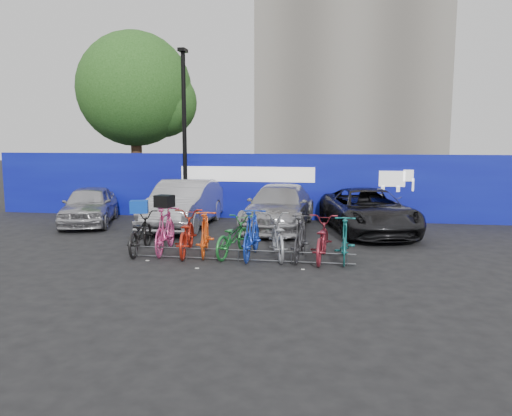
% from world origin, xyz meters
% --- Properties ---
extents(ground, '(100.00, 100.00, 0.00)m').
position_xyz_m(ground, '(0.00, 0.00, 0.00)').
color(ground, black).
rests_on(ground, ground).
extents(hoarding, '(22.00, 0.18, 2.40)m').
position_xyz_m(hoarding, '(0.01, 6.00, 1.20)').
color(hoarding, '#0A0D8F').
rests_on(hoarding, ground).
extents(tree, '(5.40, 5.20, 7.80)m').
position_xyz_m(tree, '(-6.77, 10.06, 5.07)').
color(tree, '#382314').
rests_on(tree, ground).
extents(lamppost, '(0.25, 0.50, 6.11)m').
position_xyz_m(lamppost, '(-3.20, 5.40, 3.27)').
color(lamppost, black).
rests_on(lamppost, ground).
extents(bike_rack, '(5.60, 0.03, 0.30)m').
position_xyz_m(bike_rack, '(-0.00, -0.60, 0.16)').
color(bike_rack, '#595B60').
rests_on(bike_rack, ground).
extents(car_0, '(2.68, 4.21, 1.34)m').
position_xyz_m(car_0, '(-6.14, 3.75, 0.67)').
color(car_0, '#ABAAAF').
rests_on(car_0, ground).
extents(car_1, '(1.69, 4.78, 1.57)m').
position_xyz_m(car_1, '(-2.73, 3.75, 0.79)').
color(car_1, '#A8A7AD').
rests_on(car_1, ground).
extents(car_2, '(2.21, 4.94, 1.41)m').
position_xyz_m(car_2, '(0.42, 4.16, 0.70)').
color(car_2, '#A4A3A8').
rests_on(car_2, ground).
extents(car_3, '(3.37, 5.36, 1.38)m').
position_xyz_m(car_3, '(3.29, 3.79, 0.69)').
color(car_3, black).
rests_on(car_3, ground).
extents(bike_0, '(0.93, 2.07, 1.05)m').
position_xyz_m(bike_0, '(-2.71, -0.10, 0.52)').
color(bike_0, black).
rests_on(bike_0, ground).
extents(bike_1, '(0.78, 2.05, 1.20)m').
position_xyz_m(bike_1, '(-2.05, -0.01, 0.60)').
color(bike_1, '#DC4287').
rests_on(bike_1, ground).
extents(bike_2, '(1.05, 2.17, 1.09)m').
position_xyz_m(bike_2, '(-1.47, -0.07, 0.55)').
color(bike_2, '#AA2011').
rests_on(bike_2, ground).
extents(bike_3, '(0.86, 1.92, 1.11)m').
position_xyz_m(bike_3, '(-0.97, -0.07, 0.56)').
color(bike_3, '#F75114').
rests_on(bike_3, ground).
extents(bike_4, '(1.06, 1.97, 0.98)m').
position_xyz_m(bike_4, '(-0.25, -0.05, 0.49)').
color(bike_4, '#1E792E').
rests_on(bike_4, ground).
extents(bike_5, '(0.58, 2.03, 1.22)m').
position_xyz_m(bike_5, '(0.25, -0.18, 0.61)').
color(bike_5, '#1636B7').
rests_on(bike_5, ground).
extents(bike_6, '(1.17, 2.13, 1.06)m').
position_xyz_m(bike_6, '(0.87, -0.02, 0.53)').
color(bike_6, '#95979C').
rests_on(bike_6, ground).
extents(bike_7, '(0.63, 1.87, 1.11)m').
position_xyz_m(bike_7, '(1.46, -0.16, 0.55)').
color(bike_7, '#28282B').
rests_on(bike_7, ground).
extents(bike_8, '(0.81, 2.04, 1.05)m').
position_xyz_m(bike_8, '(1.97, -0.16, 0.53)').
color(bike_8, maroon).
rests_on(bike_8, ground).
extents(bike_9, '(0.54, 1.81, 1.08)m').
position_xyz_m(bike_9, '(2.53, -0.16, 0.54)').
color(bike_9, '#166867').
rests_on(bike_9, ground).
extents(cargo_crate, '(0.52, 0.45, 0.32)m').
position_xyz_m(cargo_crate, '(-2.71, -0.10, 1.21)').
color(cargo_crate, '#0939B4').
rests_on(cargo_crate, bike_0).
extents(cargo_topcase, '(0.50, 0.47, 0.31)m').
position_xyz_m(cargo_topcase, '(-2.05, -0.01, 1.36)').
color(cargo_topcase, black).
rests_on(cargo_topcase, bike_1).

